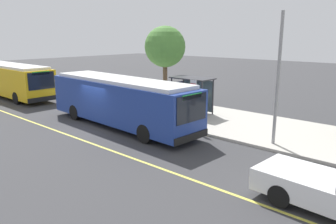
{
  "coord_description": "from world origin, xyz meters",
  "views": [
    {
      "loc": [
        16.04,
        -11.54,
        5.42
      ],
      "look_at": [
        4.26,
        1.65,
        1.28
      ],
      "focal_mm": 35.02,
      "sensor_mm": 36.0,
      "label": 1
    }
  ],
  "objects_px": {
    "transit_bus_main": "(120,100)",
    "waiting_bench": "(194,106)",
    "transit_bus_second": "(12,79)",
    "route_sign_post": "(193,97)",
    "pedestrian_commuter": "(162,99)"
  },
  "relations": [
    {
      "from": "route_sign_post",
      "to": "transit_bus_second",
      "type": "bearing_deg",
      "value": -172.01
    },
    {
      "from": "pedestrian_commuter",
      "to": "transit_bus_main",
      "type": "bearing_deg",
      "value": -88.41
    },
    {
      "from": "waiting_bench",
      "to": "route_sign_post",
      "type": "height_order",
      "value": "route_sign_post"
    },
    {
      "from": "route_sign_post",
      "to": "pedestrian_commuter",
      "type": "xyz_separation_m",
      "value": [
        -3.77,
        1.38,
        -0.84
      ]
    },
    {
      "from": "transit_bus_second",
      "to": "pedestrian_commuter",
      "type": "distance_m",
      "value": 15.15
    },
    {
      "from": "transit_bus_second",
      "to": "waiting_bench",
      "type": "height_order",
      "value": "transit_bus_second"
    },
    {
      "from": "route_sign_post",
      "to": "pedestrian_commuter",
      "type": "bearing_deg",
      "value": 159.87
    },
    {
      "from": "transit_bus_second",
      "to": "route_sign_post",
      "type": "xyz_separation_m",
      "value": [
        18.38,
        2.58,
        0.34
      ]
    },
    {
      "from": "waiting_bench",
      "to": "route_sign_post",
      "type": "distance_m",
      "value": 3.69
    },
    {
      "from": "transit_bus_main",
      "to": "waiting_bench",
      "type": "relative_size",
      "value": 7.14
    },
    {
      "from": "transit_bus_main",
      "to": "waiting_bench",
      "type": "height_order",
      "value": "transit_bus_main"
    },
    {
      "from": "pedestrian_commuter",
      "to": "transit_bus_second",
      "type": "bearing_deg",
      "value": -164.83
    },
    {
      "from": "transit_bus_main",
      "to": "transit_bus_second",
      "type": "distance_m",
      "value": 14.72
    },
    {
      "from": "route_sign_post",
      "to": "pedestrian_commuter",
      "type": "relative_size",
      "value": 1.66
    },
    {
      "from": "route_sign_post",
      "to": "pedestrian_commuter",
      "type": "height_order",
      "value": "route_sign_post"
    }
  ]
}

